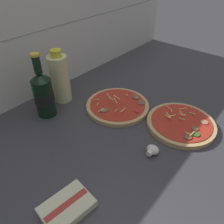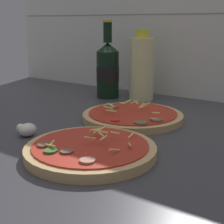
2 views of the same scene
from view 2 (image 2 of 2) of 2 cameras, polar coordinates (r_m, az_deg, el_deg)
name	(u,v)px [view 2 (image 2 of 2)]	position (r cm, az deg, el deg)	size (l,w,h in cm)	color
counter_slab	(117,138)	(80.06, 0.76, -4.36)	(160.00, 90.00, 2.50)	#38383D
tile_backsplash	(197,14)	(116.17, 14.02, 15.60)	(160.00, 1.13, 60.00)	silver
pizza_near	(90,150)	(66.62, -3.61, -6.30)	(25.54, 25.54, 5.26)	tan
pizza_far	(133,116)	(90.17, 3.45, -0.69)	(26.30, 26.30, 5.12)	tan
beer_bottle	(108,69)	(115.94, -0.72, 7.11)	(7.62, 7.62, 25.63)	black
oil_bottle	(142,68)	(112.92, 4.96, 7.33)	(8.09, 8.09, 22.74)	beige
mushroom_left	(27,130)	(79.61, -13.96, -2.85)	(4.46, 4.24, 2.97)	white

